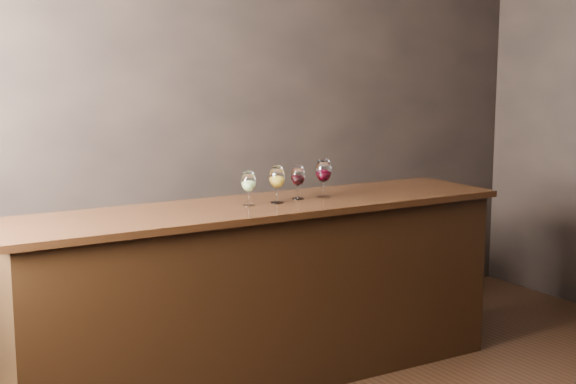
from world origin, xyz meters
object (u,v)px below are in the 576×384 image
glass_white (249,183)px  glass_red_a (298,177)px  glass_amber (277,178)px  back_bar_shelf (216,281)px  glass_red_b (323,172)px  bar_counter (261,296)px

glass_white → glass_red_a: (0.33, 0.04, 0.00)m
glass_amber → back_bar_shelf: bearing=92.4°
glass_white → glass_red_a: 0.34m
glass_red_a → glass_red_b: 0.16m
bar_counter → glass_red_a: size_ratio=14.73×
bar_counter → glass_amber: size_ratio=13.60×
glass_amber → glass_white: bearing=175.4°
back_bar_shelf → glass_amber: (0.03, -0.70, 0.74)m
glass_white → glass_amber: (0.17, -0.01, 0.01)m
bar_counter → back_bar_shelf: 0.69m
bar_counter → glass_red_b: size_ratio=12.69×
bar_counter → back_bar_shelf: (0.06, 0.68, -0.09)m
bar_counter → glass_red_a: bearing=7.9°
glass_red_a → glass_red_b: (0.15, -0.03, 0.02)m
glass_white → glass_red_b: glass_red_b is taller
bar_counter → glass_amber: bearing=-9.9°
glass_red_a → bar_counter: bearing=-173.2°
glass_white → bar_counter: bearing=3.3°
glass_white → glass_red_b: size_ratio=0.85×
back_bar_shelf → glass_red_a: (0.20, -0.65, 0.73)m
glass_red_a → glass_red_b: bearing=-10.9°
back_bar_shelf → glass_amber: size_ratio=10.87×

